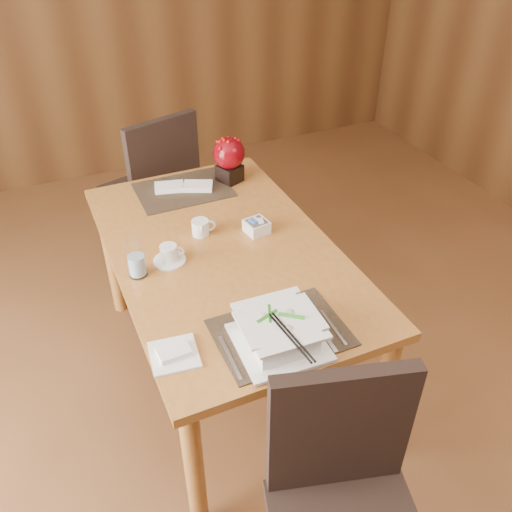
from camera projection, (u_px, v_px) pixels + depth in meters
name	position (u px, v px, depth m)	size (l,w,h in m)	color
ground	(281.00, 468.00, 2.29)	(6.00, 6.00, 0.00)	brown
dining_table	(224.00, 267.00, 2.35)	(0.90, 1.50, 0.75)	#AF6E30
placemat_near	(281.00, 333.00, 1.88)	(0.45, 0.33, 0.01)	black
placemat_far	(183.00, 190.00, 2.69)	(0.45, 0.33, 0.01)	black
soup_setting	(279.00, 332.00, 1.80)	(0.30, 0.30, 0.12)	white
coffee_cup	(169.00, 255.00, 2.20)	(0.13, 0.13, 0.08)	white
water_glass	(136.00, 257.00, 2.10)	(0.07, 0.07, 0.17)	silver
creamer_jug	(200.00, 228.00, 2.36)	(0.10, 0.10, 0.07)	white
sugar_caddy	(257.00, 227.00, 2.38)	(0.09, 0.09, 0.06)	white
berry_decor	(229.00, 157.00, 2.69)	(0.16, 0.16, 0.23)	black
napkins_far	(186.00, 186.00, 2.69)	(0.28, 0.10, 0.03)	white
bread_plate	(174.00, 355.00, 1.79)	(0.16, 0.16, 0.01)	white
near_chair	(345.00, 500.00, 1.61)	(0.55, 0.56, 0.97)	black
far_chair	(156.00, 184.00, 3.15)	(0.57, 0.57, 0.98)	black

